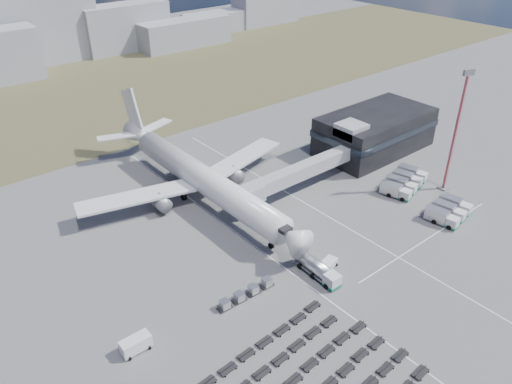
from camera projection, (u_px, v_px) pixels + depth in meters
ground at (305, 272)px, 87.17m from camera, size 420.00×420.00×0.00m
grass_strip at (65, 101)px, 160.17m from camera, size 420.00×90.00×0.01m
lane_markings at (331, 243)px, 94.51m from camera, size 47.12×110.00×0.01m
terminal at (375, 131)px, 126.55m from camera, size 30.40×16.40×11.00m
jet_bridge at (292, 175)px, 106.85m from camera, size 30.30×3.80×7.05m
airliner at (199, 176)px, 105.96m from camera, size 51.59×64.53×17.62m
skyline at (6, 49)px, 178.60m from camera, size 289.86×26.02×25.84m
fuel_tanker at (317, 268)px, 85.50m from camera, size 2.78×9.76×3.13m
pushback_tug at (328, 264)px, 87.78m from camera, size 3.76×2.62×1.53m
utility_van at (136, 345)px, 71.42m from camera, size 4.47×2.04×2.37m
catering_truck at (189, 171)px, 115.63m from camera, size 4.21×7.30×3.15m
service_trucks_near at (449, 211)px, 101.42m from camera, size 9.65×7.85×2.66m
service_trucks_far at (404, 182)px, 111.74m from camera, size 13.33×9.45×2.68m
uld_row at (246, 293)px, 81.12m from camera, size 10.97×1.73×1.52m
baggage_dollies at (311, 384)px, 66.69m from camera, size 29.10×21.48×0.64m
floodlight_mast at (456, 133)px, 105.06m from camera, size 2.59×2.10×27.23m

